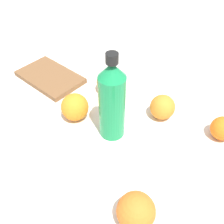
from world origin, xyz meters
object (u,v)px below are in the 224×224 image
at_px(orange_1, 108,82).
at_px(water_bottle, 112,101).
at_px(orange_4, 136,211).
at_px(orange_0, 75,107).
at_px(orange_3, 162,107).
at_px(cutting_board, 50,77).
at_px(orange_2, 223,128).

bearing_deg(orange_1, water_bottle, 138.92).
height_order(water_bottle, orange_1, water_bottle).
relative_size(water_bottle, orange_4, 3.12).
bearing_deg(water_bottle, orange_1, -159.65).
distance_m(orange_0, orange_3, 0.26).
xyz_separation_m(water_bottle, orange_3, (-0.06, -0.15, -0.08)).
height_order(orange_4, cutting_board, orange_4).
relative_size(orange_1, orange_3, 1.01).
distance_m(water_bottle, orange_0, 0.15).
height_order(orange_0, orange_1, orange_0).
height_order(orange_3, cutting_board, orange_3).
relative_size(orange_0, orange_1, 1.09).
relative_size(orange_3, orange_4, 0.91).
distance_m(orange_1, orange_4, 0.46).
relative_size(orange_1, orange_4, 0.92).
bearing_deg(orange_0, water_bottle, -164.52).
xyz_separation_m(orange_1, orange_3, (-0.21, -0.03, -0.00)).
xyz_separation_m(orange_2, orange_3, (0.17, 0.05, 0.00)).
height_order(water_bottle, orange_3, water_bottle).
bearing_deg(orange_0, orange_3, -134.52).
bearing_deg(orange_0, cutting_board, -15.30).
xyz_separation_m(orange_1, cutting_board, (0.20, 0.10, -0.03)).
height_order(water_bottle, orange_2, water_bottle).
relative_size(orange_4, cutting_board, 0.36).
bearing_deg(orange_4, orange_1, -37.22).
bearing_deg(orange_2, orange_3, 16.63).
xyz_separation_m(water_bottle, orange_4, (-0.22, 0.15, -0.08)).
relative_size(water_bottle, cutting_board, 1.11).
xyz_separation_m(orange_3, orange_4, (-0.16, 0.30, 0.00)).
relative_size(orange_0, cutting_board, 0.36).
bearing_deg(cutting_board, orange_4, 158.92).
height_order(orange_1, cutting_board, orange_1).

